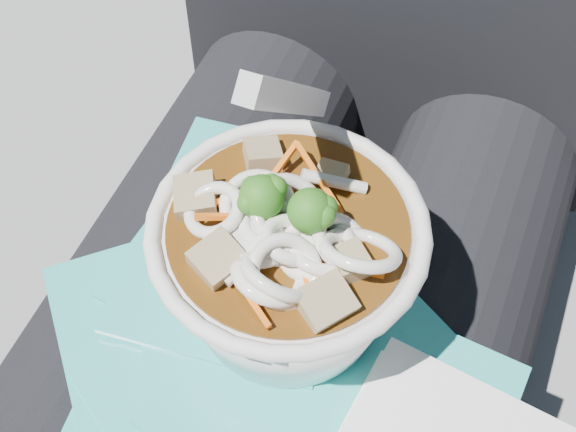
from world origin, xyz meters
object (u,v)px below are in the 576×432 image
at_px(lap, 272,366).
at_px(plastic_bag, 276,361).
at_px(stone_ledge, 330,366).
at_px(person_body, 321,243).
at_px(udon_bowl, 288,259).

relative_size(lap, plastic_bag, 1.52).
relative_size(stone_ledge, plastic_bag, 3.16).
height_order(person_body, plastic_bag, person_body).
bearing_deg(stone_ledge, udon_bowl, -85.98).
relative_size(lap, person_body, 0.47).
height_order(lap, person_body, person_body).
distance_m(lap, udon_bowl, 0.14).
bearing_deg(lap, person_body, 90.00).
bearing_deg(person_body, udon_bowl, -83.39).
relative_size(stone_ledge, lap, 2.08).
bearing_deg(lap, plastic_bag, -60.05).
relative_size(stone_ledge, person_body, 0.99).
bearing_deg(stone_ledge, plastic_bag, -84.77).
bearing_deg(lap, udon_bowl, 19.18).
bearing_deg(udon_bowl, plastic_bag, -79.27).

